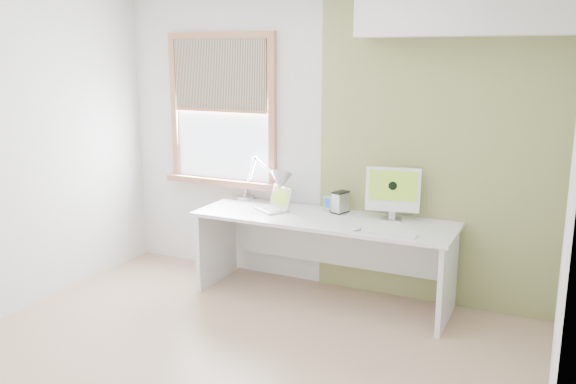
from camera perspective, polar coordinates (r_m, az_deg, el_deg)
The scene contains 12 objects.
room at distance 3.78m, azimuth -6.81°, elevation 1.21°, with size 4.04×3.54×2.64m.
accent_wall at distance 5.03m, azimuth 13.83°, elevation 3.84°, with size 2.00×0.02×2.60m, color #8E9257.
soffit at distance 4.78m, azimuth 16.57°, elevation 16.47°, with size 1.60×0.40×0.42m, color white.
window at distance 5.71m, azimuth -6.30°, elevation 7.66°, with size 1.20×0.14×1.42m.
desk at distance 5.15m, azimuth 3.57°, elevation -4.34°, with size 2.20×0.70×0.73m.
desk_lamp at distance 5.34m, azimuth -1.41°, elevation 0.91°, with size 0.69×0.45×0.42m.
laptop at distance 5.27m, azimuth -1.25°, elevation -1.14°, with size 0.37×0.35×0.21m.
phone_dock at distance 5.21m, azimuth 3.75°, elevation -1.46°, with size 0.08×0.08×0.14m.
external_drive at distance 5.18m, azimuth 4.99°, elevation -0.97°, with size 0.13×0.17×0.19m.
imac at distance 4.99m, azimuth 9.90°, elevation 0.13°, with size 0.45×0.18×0.43m.
keyboard at distance 4.63m, azimuth 9.63°, elevation -3.88°, with size 0.41×0.12×0.02m.
mouse at distance 4.70m, azimuth 6.51°, elevation -3.45°, with size 0.06×0.10×0.03m, color white.
Camera 1 is at (1.97, -3.13, 2.06)m, focal length 37.55 mm.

